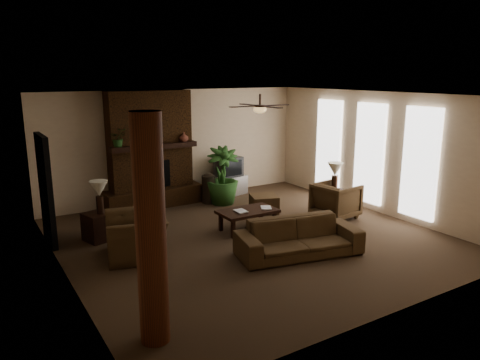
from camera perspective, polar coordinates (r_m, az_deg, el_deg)
room_shell at (r=8.83m, az=1.36°, el=1.39°), size 7.00×7.00×7.00m
fireplace at (r=11.36m, az=-10.99°, el=2.55°), size 2.40×0.70×2.80m
windows at (r=11.21m, az=15.76°, el=3.16°), size 0.08×3.65×2.35m
log_column at (r=5.47m, az=-11.03°, el=-6.37°), size 0.36×0.36×2.80m
doorway at (r=9.39m, az=-22.97°, el=-1.16°), size 0.10×1.00×2.10m
ceiling_fan at (r=9.14m, az=2.49°, el=8.94°), size 1.35×1.35×0.37m
sofa at (r=8.32m, az=7.34°, el=-6.38°), size 2.31×1.11×0.87m
armchair_left at (r=8.39m, az=-12.79°, el=-5.91°), size 1.02×1.32×1.02m
armchair_right at (r=10.53m, az=11.83°, el=-2.31°), size 0.90×0.95×0.88m
coffee_table at (r=9.54m, az=0.96°, el=-4.08°), size 1.20×0.70×0.43m
ottoman at (r=10.82m, az=2.99°, el=-2.95°), size 0.77×0.77×0.40m
tv_stand at (r=12.34m, az=-1.19°, el=-0.66°), size 0.94×0.68×0.50m
tv at (r=12.25m, az=-1.41°, el=1.68°), size 0.70×0.59×0.52m
floor_vase at (r=11.52m, az=-3.92°, el=-0.77°), size 0.34×0.34×0.77m
floor_plant at (r=11.45m, az=-2.20°, el=-0.99°), size 1.15×1.59×0.80m
side_table_left at (r=9.42m, az=-17.12°, el=-5.54°), size 0.61×0.61×0.55m
lamp_left at (r=9.18m, az=-17.10°, el=-1.31°), size 0.36×0.36×0.65m
side_table_right at (r=10.87m, az=11.61°, el=-2.73°), size 0.64×0.64×0.55m
lamp_right at (r=10.75m, az=11.72°, el=1.08°), size 0.38×0.38×0.65m
mantel_plant at (r=10.81m, az=-14.89°, el=4.87°), size 0.39×0.43×0.33m
mantel_vase at (r=11.33m, az=-6.98°, el=5.30°), size 0.28×0.28×0.22m
book_a at (r=9.32m, az=-0.49°, el=-3.21°), size 0.22×0.04×0.29m
book_b at (r=9.61m, az=2.64°, el=-2.70°), size 0.20×0.12×0.29m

